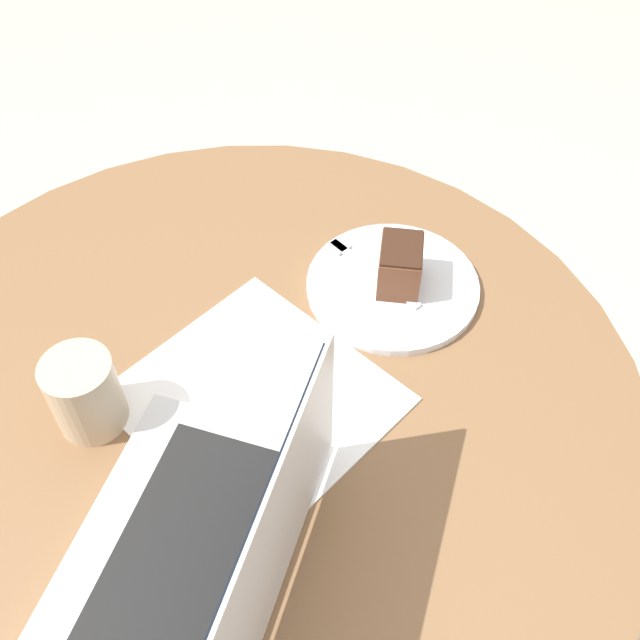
{
  "coord_description": "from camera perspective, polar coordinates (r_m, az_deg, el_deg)",
  "views": [
    {
      "loc": [
        0.41,
        -0.34,
        1.5
      ],
      "look_at": [
        0.02,
        0.13,
        0.77
      ],
      "focal_mm": 42.0,
      "sensor_mm": 36.0,
      "label": 1
    }
  ],
  "objects": [
    {
      "name": "cake_slice",
      "position": [
        1.02,
        6.12,
        4.16
      ],
      "size": [
        0.09,
        0.09,
        0.07
      ],
      "rotation": [
        0.0,
        0.0,
        5.26
      ],
      "color": "brown",
      "rests_on": "plate"
    },
    {
      "name": "laptop",
      "position": [
        0.8,
        -8.86,
        -16.61
      ],
      "size": [
        0.33,
        0.39,
        0.22
      ],
      "rotation": [
        0.0,
        0.0,
        8.22
      ],
      "color": "silver",
      "rests_on": "dining_table"
    },
    {
      "name": "ground_plane",
      "position": [
        1.59,
        -3.89,
        -20.76
      ],
      "size": [
        12.0,
        12.0,
        0.0
      ],
      "primitive_type": "plane",
      "color": "#B7AD9E"
    },
    {
      "name": "paper_document",
      "position": [
        0.93,
        -4.91,
        -5.97
      ],
      "size": [
        0.32,
        0.3,
        0.0
      ],
      "rotation": [
        0.0,
        0.0,
        -0.08
      ],
      "color": "white",
      "rests_on": "dining_table"
    },
    {
      "name": "fork",
      "position": [
        1.06,
        3.39,
        4.14
      ],
      "size": [
        0.17,
        0.05,
        0.0
      ],
      "rotation": [
        0.0,
        0.0,
        2.98
      ],
      "color": "silver",
      "rests_on": "plate"
    },
    {
      "name": "dining_table",
      "position": [
        1.07,
        -5.49,
        -10.7
      ],
      "size": [
        1.02,
        1.02,
        0.73
      ],
      "color": "brown",
      "rests_on": "ground_plane"
    },
    {
      "name": "coffee_glass",
      "position": [
        0.91,
        -17.48,
        -5.36
      ],
      "size": [
        0.08,
        0.08,
        0.1
      ],
      "color": "#C6AD89",
      "rests_on": "dining_table"
    },
    {
      "name": "plate",
      "position": [
        1.05,
        5.55,
        2.62
      ],
      "size": [
        0.24,
        0.24,
        0.01
      ],
      "color": "silver",
      "rests_on": "dining_table"
    }
  ]
}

